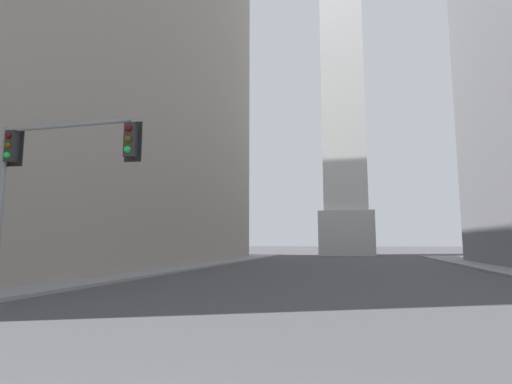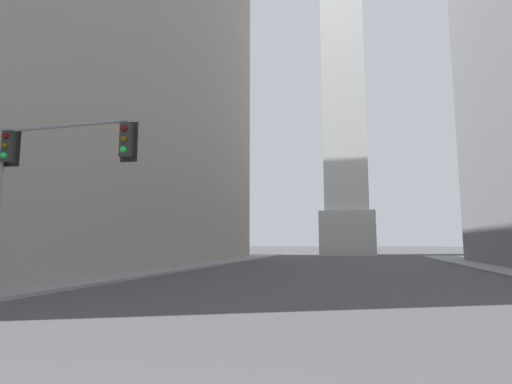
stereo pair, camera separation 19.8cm
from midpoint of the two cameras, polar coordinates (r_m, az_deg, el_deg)
sidewalk_left at (r=28.09m, az=-16.31°, el=-10.82°), size 5.00×73.08×0.15m
building_left at (r=44.14m, az=-28.86°, el=17.52°), size 28.47×46.15×39.57m
obelisk at (r=69.53m, az=12.14°, el=17.64°), size 8.10×8.10×65.19m
traffic_light_near_left at (r=15.22m, az=-28.14°, el=3.46°), size 5.39×0.52×5.99m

